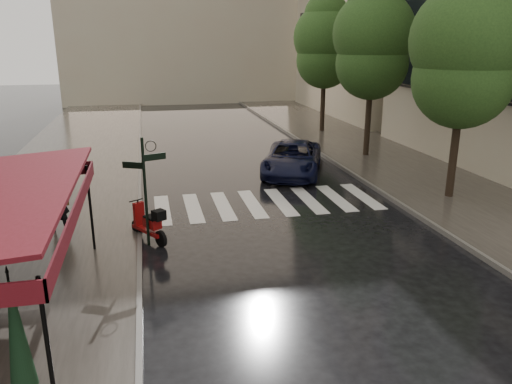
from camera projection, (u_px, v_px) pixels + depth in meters
name	position (u px, v px, depth m)	size (l,w,h in m)	color
ground	(203.00, 290.00, 11.63)	(120.00, 120.00, 0.00)	black
sidewalk_near	(69.00, 171.00, 21.89)	(6.00, 60.00, 0.12)	#38332D
sidewalk_far	(379.00, 155.00, 24.93)	(5.50, 60.00, 0.12)	#38332D
curb_near	(140.00, 167.00, 22.51)	(0.12, 60.00, 0.16)	#595651
curb_far	(327.00, 158.00, 24.35)	(0.12, 60.00, 0.16)	#595651
crosswalk	(267.00, 203.00, 17.84)	(7.85, 3.20, 0.01)	silver
signpost	(145.00, 183.00, 13.65)	(1.17, 0.29, 3.10)	black
tree_near	(466.00, 48.00, 16.73)	(3.80, 3.80, 7.99)	black
tree_mid	(373.00, 40.00, 23.16)	(3.80, 3.80, 8.34)	black
tree_far	(325.00, 42.00, 29.78)	(3.80, 3.80, 8.16)	black
pedestrian_with_umbrella	(54.00, 177.00, 14.44)	(1.17, 1.19, 2.51)	black
scooter	(149.00, 224.00, 14.29)	(1.03, 1.50, 1.12)	black
parked_car	(292.00, 158.00, 21.52)	(2.30, 4.98, 1.38)	black
parasol_back	(16.00, 330.00, 7.64)	(0.42, 0.42, 2.24)	black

